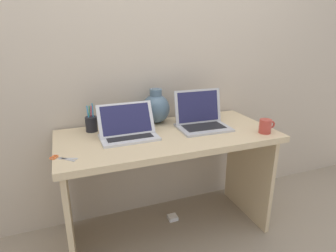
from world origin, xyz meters
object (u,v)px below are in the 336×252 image
(laptop_left, at_px, (128,129))
(coffee_mug, at_px, (266,126))
(scissors, at_px, (59,158))
(power_brick, at_px, (173,217))
(green_vase, at_px, (156,108))
(laptop_right, at_px, (201,118))
(pen_cup, at_px, (91,124))

(laptop_left, bearing_deg, coffee_mug, -15.56)
(scissors, distance_m, power_brick, 1.09)
(green_vase, height_order, coffee_mug, green_vase)
(laptop_left, height_order, scissors, laptop_left)
(laptop_left, height_order, laptop_right, laptop_right)
(laptop_left, relative_size, coffee_mug, 3.06)
(green_vase, relative_size, scissors, 1.75)
(laptop_right, height_order, green_vase, laptop_right)
(laptop_right, xyz_separation_m, pen_cup, (-0.71, 0.18, -0.01))
(scissors, bearing_deg, laptop_right, 11.77)
(laptop_right, height_order, scissors, laptop_right)
(pen_cup, relative_size, scissors, 1.35)
(laptop_right, relative_size, pen_cup, 1.83)
(scissors, xyz_separation_m, power_brick, (0.74, 0.26, -0.75))
(green_vase, distance_m, power_brick, 0.86)
(laptop_left, height_order, green_vase, green_vase)
(laptop_left, distance_m, power_brick, 0.87)
(scissors, height_order, power_brick, scissors)
(coffee_mug, bearing_deg, scissors, 177.18)
(green_vase, height_order, power_brick, green_vase)
(laptop_right, distance_m, green_vase, 0.33)
(pen_cup, bearing_deg, green_vase, 3.03)
(scissors, bearing_deg, laptop_left, 23.09)
(power_brick, bearing_deg, laptop_left, -165.98)
(laptop_right, bearing_deg, laptop_left, -178.01)
(green_vase, bearing_deg, scissors, -149.44)
(laptop_left, xyz_separation_m, power_brick, (0.34, 0.08, -0.80))
(coffee_mug, relative_size, power_brick, 1.64)
(laptop_right, bearing_deg, coffee_mug, -37.17)
(coffee_mug, distance_m, power_brick, 0.99)
(laptop_left, relative_size, green_vase, 1.44)
(laptop_left, distance_m, green_vase, 0.34)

